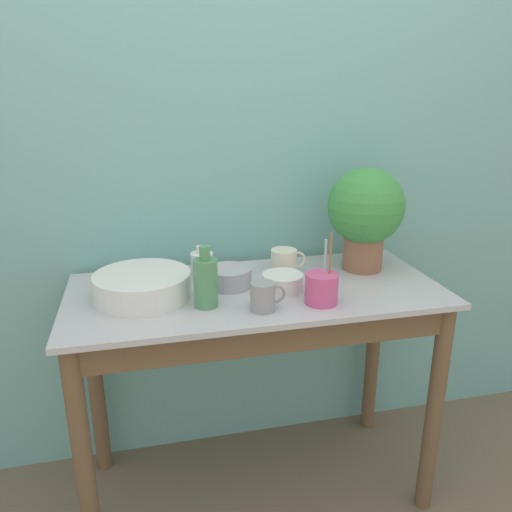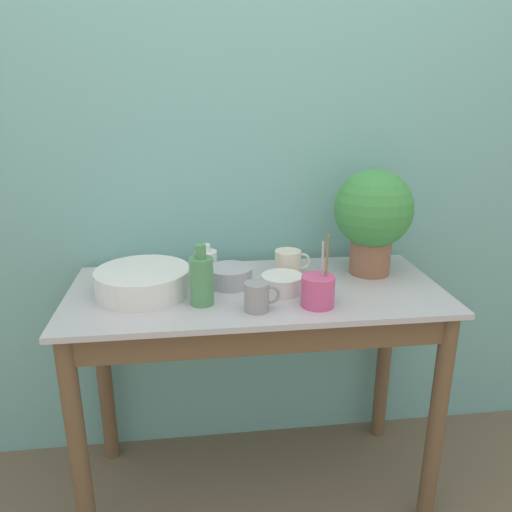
# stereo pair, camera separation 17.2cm
# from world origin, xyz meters

# --- Properties ---
(wall_back) EXTENTS (6.00, 0.05, 2.40)m
(wall_back) POSITION_xyz_m (0.00, 0.65, 1.20)
(wall_back) COLOR #70ADA8
(wall_back) RESTS_ON ground_plane
(counter_table) EXTENTS (1.31, 0.60, 0.86)m
(counter_table) POSITION_xyz_m (0.00, 0.27, 0.67)
(counter_table) COLOR brown
(counter_table) RESTS_ON ground_plane
(potted_plant) EXTENTS (0.29, 0.29, 0.39)m
(potted_plant) POSITION_xyz_m (0.45, 0.40, 1.09)
(potted_plant) COLOR #8C5B42
(potted_plant) RESTS_ON counter_table
(bowl_wash_large) EXTENTS (0.32, 0.32, 0.09)m
(bowl_wash_large) POSITION_xyz_m (-0.39, 0.30, 0.90)
(bowl_wash_large) COLOR silver
(bowl_wash_large) RESTS_ON counter_table
(bottle_tall) EXTENTS (0.08, 0.08, 0.20)m
(bottle_tall) POSITION_xyz_m (-0.19, 0.19, 0.95)
(bottle_tall) COLOR #4C8C59
(bottle_tall) RESTS_ON counter_table
(bottle_short) EXTENTS (0.08, 0.08, 0.12)m
(bottle_short) POSITION_xyz_m (-0.17, 0.45, 0.91)
(bottle_short) COLOR white
(bottle_short) RESTS_ON counter_table
(mug_grey) EXTENTS (0.12, 0.08, 0.09)m
(mug_grey) POSITION_xyz_m (-0.02, 0.11, 0.91)
(mug_grey) COLOR gray
(mug_grey) RESTS_ON counter_table
(mug_cream) EXTENTS (0.14, 0.10, 0.10)m
(mug_cream) POSITION_xyz_m (0.14, 0.41, 0.91)
(mug_cream) COLOR beige
(mug_cream) RESTS_ON counter_table
(bowl_small_steel) EXTENTS (0.16, 0.16, 0.07)m
(bowl_small_steel) POSITION_xyz_m (-0.09, 0.34, 0.89)
(bowl_small_steel) COLOR #A8A8B2
(bowl_small_steel) RESTS_ON counter_table
(bowl_small_enamel_white) EXTENTS (0.14, 0.14, 0.06)m
(bowl_small_enamel_white) POSITION_xyz_m (0.09, 0.26, 0.89)
(bowl_small_enamel_white) COLOR silver
(bowl_small_enamel_white) RESTS_ON counter_table
(utensil_cup) EXTENTS (0.11, 0.11, 0.24)m
(utensil_cup) POSITION_xyz_m (0.18, 0.13, 0.91)
(utensil_cup) COLOR #CC4C7F
(utensil_cup) RESTS_ON counter_table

